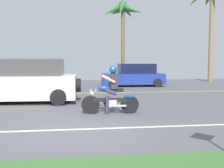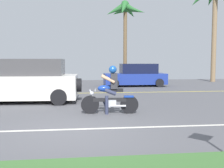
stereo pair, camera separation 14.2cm
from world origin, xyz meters
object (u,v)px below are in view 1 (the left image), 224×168
(parked_car_2, at_px, (134,76))
(parked_car_1, at_px, (35,77))
(suv_nearby, at_px, (20,81))
(palm_tree_2, at_px, (123,14))
(motorcyclist, at_px, (111,93))

(parked_car_2, bearing_deg, parked_car_1, 177.49)
(suv_nearby, height_order, palm_tree_2, palm_tree_2)
(motorcyclist, height_order, parked_car_1, motorcyclist)
(parked_car_1, xyz_separation_m, palm_tree_2, (6.53, 3.03, 4.73))
(parked_car_1, xyz_separation_m, parked_car_2, (6.68, -0.29, 0.04))
(motorcyclist, relative_size, palm_tree_2, 0.30)
(suv_nearby, xyz_separation_m, palm_tree_2, (6.17, 9.91, 4.52))
(parked_car_2, relative_size, palm_tree_2, 0.65)
(suv_nearby, bearing_deg, motorcyclist, -41.37)
(motorcyclist, bearing_deg, parked_car_1, 110.94)
(suv_nearby, xyz_separation_m, parked_car_2, (6.32, 6.59, -0.17))
(parked_car_2, xyz_separation_m, palm_tree_2, (-0.15, 3.33, 4.70))
(parked_car_1, bearing_deg, palm_tree_2, 24.92)
(parked_car_1, bearing_deg, motorcyclist, -69.06)
(motorcyclist, bearing_deg, palm_tree_2, 78.06)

